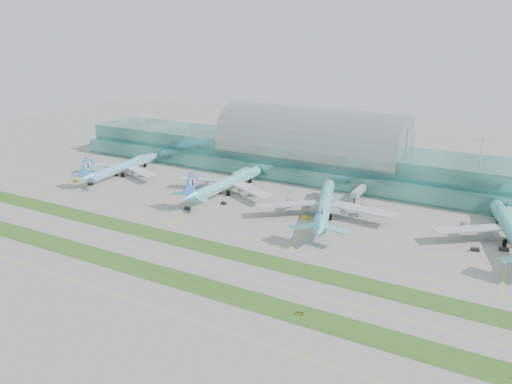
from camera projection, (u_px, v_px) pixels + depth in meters
The scene contains 21 objects.
ground at pixel (196, 246), 219.00m from camera, with size 700.00×700.00×0.00m, color gray.
terminal at pixel (311, 152), 321.55m from camera, with size 340.00×69.10×36.00m.
grass_strip_near at pixel (155, 273), 195.71m from camera, with size 420.00×12.00×0.08m, color #2D591E.
grass_strip_far at pixel (199, 245), 220.65m from camera, with size 420.00×12.00×0.08m, color #2D591E.
taxiline_a at pixel (118, 296), 179.09m from camera, with size 420.00×0.35×0.01m, color yellow.
taxiline_b at pixel (176, 259), 207.36m from camera, with size 420.00×0.35×0.01m, color yellow.
taxiline_c at pixel (218, 232), 233.97m from camera, with size 420.00×0.35×0.01m, color yellow.
taxiline_d at pixel (242, 217), 252.26m from camera, with size 420.00×0.35×0.01m, color yellow.
airliner_a at pixel (123, 166), 321.28m from camera, with size 61.01×69.18×19.06m.
airliner_b at pixel (228, 182), 287.27m from camera, with size 65.19×74.22×20.42m.
airliner_c at pixel (325, 204), 251.19m from camera, with size 67.13×77.83×21.93m.
airliner_d at pixel (512, 229), 220.32m from camera, with size 66.53×76.90×21.51m.
gse_a at pixel (76, 181), 308.24m from camera, with size 3.29×1.92×1.49m, color #C58A0B.
gse_b at pixel (90, 184), 302.63m from camera, with size 3.45×1.64×1.41m, color black.
gse_c at pixel (187, 208), 261.91m from camera, with size 3.35×1.86×1.53m, color black.
gse_d at pixel (224, 203), 270.06m from camera, with size 2.73×1.70×1.38m, color black.
gse_e at pixel (305, 217), 249.64m from camera, with size 3.38×1.71×1.63m, color #E2AF0D.
gse_f at pixel (342, 231), 233.50m from camera, with size 4.05×2.05×1.50m, color black.
gse_g at pixel (475, 250), 214.12m from camera, with size 3.56×1.59×1.50m, color black.
gse_h at pixel (504, 249), 214.32m from camera, with size 3.91×1.77×1.50m, color black.
taxiway_sign_east at pixel (299, 314), 167.03m from camera, with size 2.47×0.95×1.06m.
Camera 1 is at (119.28, -162.71, 92.35)m, focal length 35.00 mm.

